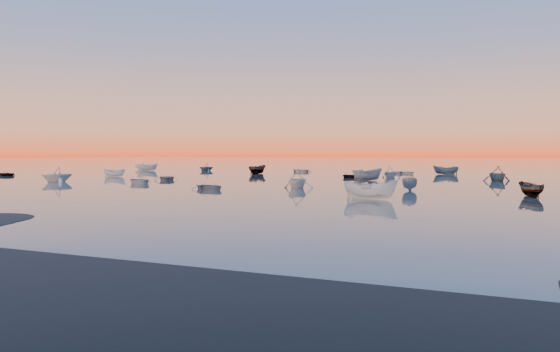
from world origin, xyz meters
The scene contains 5 objects.
ground centered at (0.00, 100.00, 0.00)m, with size 600.00×600.00×0.00m, color #696157.
moored_fleet centered at (0.00, 53.00, 0.00)m, with size 124.00×58.00×1.20m, color silver, non-canonical shape.
boat_near_left centered at (-17.45, 34.18, 0.00)m, with size 4.53×1.89×1.13m, color silver.
boat_near_center centered at (12.50, 24.00, 0.00)m, with size 4.34×1.84×1.50m, color silver.
boat_near_right centered at (2.42, 33.97, 0.00)m, with size 3.94×1.77×1.38m, color silver.
Camera 1 is at (22.98, -17.21, 3.57)m, focal length 35.00 mm.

